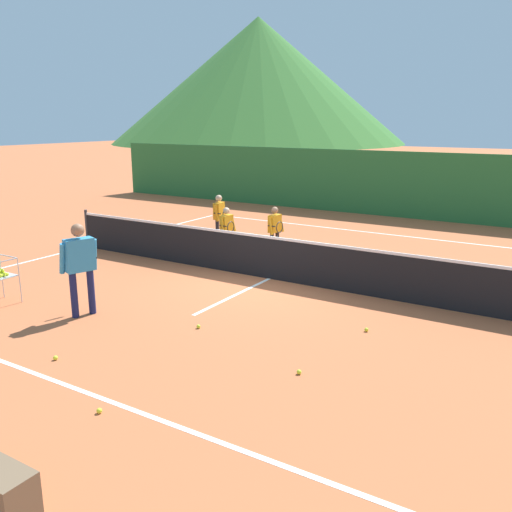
# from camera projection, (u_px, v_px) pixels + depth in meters

# --- Properties ---
(ground_plane) EXTENTS (120.00, 120.00, 0.00)m
(ground_plane) POSITION_uv_depth(u_px,v_px,m) (269.00, 279.00, 12.15)
(ground_plane) COLOR #BC6038
(line_baseline_near) EXTENTS (11.80, 0.08, 0.01)m
(line_baseline_near) POSITION_uv_depth(u_px,v_px,m) (56.00, 381.00, 7.41)
(line_baseline_near) COLOR white
(line_baseline_near) RESTS_ON ground
(line_baseline_far) EXTENTS (11.80, 0.08, 0.01)m
(line_baseline_far) POSITION_uv_depth(u_px,v_px,m) (366.00, 232.00, 17.14)
(line_baseline_far) COLOR white
(line_baseline_far) RESTS_ON ground
(line_sideline_west) EXTENTS (0.08, 11.80, 0.01)m
(line_sideline_west) POSITION_uv_depth(u_px,v_px,m) (87.00, 247.00, 15.16)
(line_sideline_west) COLOR white
(line_sideline_west) RESTS_ON ground
(line_service_center) EXTENTS (0.08, 5.50, 0.01)m
(line_service_center) POSITION_uv_depth(u_px,v_px,m) (269.00, 279.00, 12.15)
(line_service_center) COLOR white
(line_service_center) RESTS_ON ground
(tennis_net) EXTENTS (11.75, 0.08, 1.05)m
(tennis_net) POSITION_uv_depth(u_px,v_px,m) (269.00, 257.00, 12.03)
(tennis_net) COLOR #333338
(tennis_net) RESTS_ON ground
(instructor) EXTENTS (0.47, 0.84, 1.70)m
(instructor) POSITION_uv_depth(u_px,v_px,m) (80.00, 261.00, 9.67)
(instructor) COLOR #191E4C
(instructor) RESTS_ON ground
(student_0) EXTENTS (0.50, 0.61, 1.37)m
(student_0) POSITION_uv_depth(u_px,v_px,m) (219.00, 214.00, 15.56)
(student_0) COLOR black
(student_0) RESTS_ON ground
(student_1) EXTENTS (0.40, 0.62, 1.27)m
(student_1) POSITION_uv_depth(u_px,v_px,m) (227.00, 227.00, 14.01)
(student_1) COLOR navy
(student_1) RESTS_ON ground
(student_2) EXTENTS (0.41, 0.65, 1.30)m
(student_2) POSITION_uv_depth(u_px,v_px,m) (275.00, 227.00, 13.93)
(student_2) COLOR black
(student_2) RESTS_ON ground
(tennis_ball_0) EXTENTS (0.07, 0.07, 0.07)m
(tennis_ball_0) POSITION_uv_depth(u_px,v_px,m) (299.00, 372.00, 7.61)
(tennis_ball_0) COLOR yellow
(tennis_ball_0) RESTS_ON ground
(tennis_ball_1) EXTENTS (0.07, 0.07, 0.07)m
(tennis_ball_1) POSITION_uv_depth(u_px,v_px,m) (99.00, 411.00, 6.60)
(tennis_ball_1) COLOR yellow
(tennis_ball_1) RESTS_ON ground
(tennis_ball_2) EXTENTS (0.07, 0.07, 0.07)m
(tennis_ball_2) POSITION_uv_depth(u_px,v_px,m) (366.00, 330.00, 9.13)
(tennis_ball_2) COLOR yellow
(tennis_ball_2) RESTS_ON ground
(tennis_ball_4) EXTENTS (0.07, 0.07, 0.07)m
(tennis_ball_4) POSITION_uv_depth(u_px,v_px,m) (55.00, 358.00, 8.06)
(tennis_ball_4) COLOR yellow
(tennis_ball_4) RESTS_ON ground
(tennis_ball_5) EXTENTS (0.07, 0.07, 0.07)m
(tennis_ball_5) POSITION_uv_depth(u_px,v_px,m) (198.00, 326.00, 9.28)
(tennis_ball_5) COLOR yellow
(tennis_ball_5) RESTS_ON ground
(windscreen_fence) EXTENTS (25.96, 0.08, 2.35)m
(windscreen_fence) POSITION_uv_depth(u_px,v_px,m) (399.00, 185.00, 19.44)
(windscreen_fence) COLOR #286B33
(windscreen_fence) RESTS_ON ground
(hill_1) EXTENTS (36.54, 36.54, 10.25)m
(hill_1) POSITION_uv_depth(u_px,v_px,m) (256.00, 106.00, 79.20)
(hill_1) COLOR #2D6628
(hill_1) RESTS_ON ground
(hill_2) EXTENTS (41.22, 41.22, 17.01)m
(hill_2) POSITION_uv_depth(u_px,v_px,m) (258.00, 81.00, 76.43)
(hill_2) COLOR #38702D
(hill_2) RESTS_ON ground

